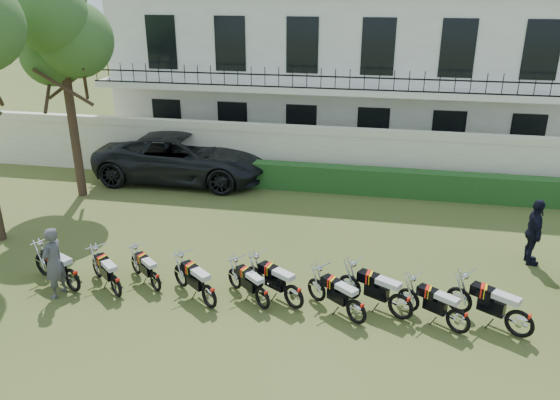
{
  "coord_description": "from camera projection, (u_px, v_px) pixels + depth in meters",
  "views": [
    {
      "loc": [
        1.97,
        -12.36,
        7.39
      ],
      "look_at": [
        -0.93,
        2.43,
        1.41
      ],
      "focal_mm": 35.0,
      "sensor_mm": 36.0,
      "label": 1
    }
  ],
  "objects": [
    {
      "name": "hedge",
      "position": [
        355.0,
        180.0,
        20.55
      ],
      "size": [
        18.0,
        0.6,
        1.0
      ],
      "primitive_type": "cube",
      "color": "#19471C",
      "rests_on": "ground"
    },
    {
      "name": "inspector",
      "position": [
        54.0,
        263.0,
        13.58
      ],
      "size": [
        0.52,
        0.73,
        1.86
      ],
      "primitive_type": "imported",
      "rotation": [
        0.0,
        0.0,
        -1.69
      ],
      "color": "#515256",
      "rests_on": "ground"
    },
    {
      "name": "motorcycle_7",
      "position": [
        401.0,
        301.0,
        12.7
      ],
      "size": [
        1.87,
        1.09,
        1.13
      ],
      "rotation": [
        0.0,
        0.0,
        1.08
      ],
      "color": "black",
      "rests_on": "ground"
    },
    {
      "name": "motorcycle_0",
      "position": [
        72.0,
        275.0,
        13.87
      ],
      "size": [
        1.85,
        1.01,
        1.1
      ],
      "rotation": [
        0.0,
        0.0,
        1.12
      ],
      "color": "black",
      "rests_on": "ground"
    },
    {
      "name": "motorcycle_5",
      "position": [
        294.0,
        291.0,
        13.14
      ],
      "size": [
        1.73,
        1.14,
        1.08
      ],
      "rotation": [
        0.0,
        0.0,
        1.01
      ],
      "color": "black",
      "rests_on": "ground"
    },
    {
      "name": "motorcycle_3",
      "position": [
        209.0,
        291.0,
        13.17
      ],
      "size": [
        1.57,
        1.28,
        1.05
      ],
      "rotation": [
        0.0,
        0.0,
        0.89
      ],
      "color": "black",
      "rests_on": "ground"
    },
    {
      "name": "motorcycle_1",
      "position": [
        116.0,
        281.0,
        13.66
      ],
      "size": [
        1.45,
        1.26,
        1.0
      ],
      "rotation": [
        0.0,
        0.0,
        0.86
      ],
      "color": "black",
      "rests_on": "ground"
    },
    {
      "name": "motorcycle_4",
      "position": [
        262.0,
        293.0,
        13.16
      ],
      "size": [
        1.39,
        1.22,
        0.96
      ],
      "rotation": [
        0.0,
        0.0,
        0.86
      ],
      "color": "black",
      "rests_on": "ground"
    },
    {
      "name": "motorcycle_9",
      "position": [
        521.0,
        317.0,
        12.05
      ],
      "size": [
        1.84,
        1.2,
        1.15
      ],
      "rotation": [
        0.0,
        0.0,
        1.01
      ],
      "color": "black",
      "rests_on": "ground"
    },
    {
      "name": "motorcycle_6",
      "position": [
        357.0,
        306.0,
        12.56
      ],
      "size": [
        1.56,
        1.24,
        1.04
      ],
      "rotation": [
        0.0,
        0.0,
        0.91
      ],
      "color": "black",
      "rests_on": "ground"
    },
    {
      "name": "suv",
      "position": [
        183.0,
        157.0,
        21.76
      ],
      "size": [
        6.87,
        3.25,
        1.9
      ],
      "primitive_type": "imported",
      "rotation": [
        0.0,
        0.0,
        1.59
      ],
      "color": "black",
      "rests_on": "ground"
    },
    {
      "name": "ground",
      "position": [
        297.0,
        286.0,
        14.35
      ],
      "size": [
        100.0,
        100.0,
        0.0
      ],
      "primitive_type": "plane",
      "color": "#3E4F1F",
      "rests_on": "ground"
    },
    {
      "name": "perimeter_wall",
      "position": [
        331.0,
        156.0,
        21.21
      ],
      "size": [
        30.0,
        0.35,
        2.3
      ],
      "color": "#F0EACA",
      "rests_on": "ground"
    },
    {
      "name": "motorcycle_8",
      "position": [
        459.0,
        316.0,
        12.21
      ],
      "size": [
        1.63,
        1.1,
        1.03
      ],
      "rotation": [
        0.0,
        0.0,
        0.99
      ],
      "color": "black",
      "rests_on": "ground"
    },
    {
      "name": "motorcycle_2",
      "position": [
        155.0,
        277.0,
        13.92
      ],
      "size": [
        1.34,
        1.16,
        0.92
      ],
      "rotation": [
        0.0,
        0.0,
        0.86
      ],
      "color": "black",
      "rests_on": "ground"
    },
    {
      "name": "building",
      "position": [
        346.0,
        68.0,
        25.71
      ],
      "size": [
        20.4,
        9.6,
        7.4
      ],
      "color": "white",
      "rests_on": "ground"
    },
    {
      "name": "officer_5",
      "position": [
        534.0,
        232.0,
        15.17
      ],
      "size": [
        0.48,
        1.13,
        1.93
      ],
      "primitive_type": "imported",
      "rotation": [
        0.0,
        0.0,
        1.56
      ],
      "color": "black",
      "rests_on": "ground"
    },
    {
      "name": "tree_west_near",
      "position": [
        61.0,
        32.0,
        18.34
      ],
      "size": [
        3.4,
        3.2,
        7.9
      ],
      "color": "#473323",
      "rests_on": "ground"
    }
  ]
}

